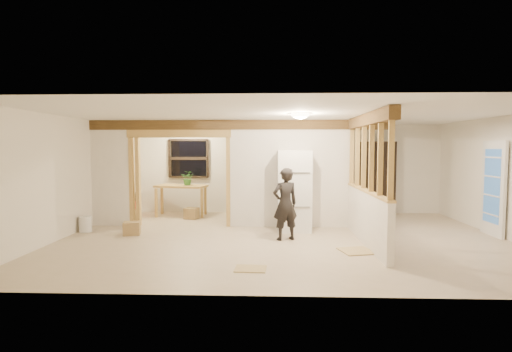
{
  "coord_description": "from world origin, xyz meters",
  "views": [
    {
      "loc": [
        -0.24,
        -8.11,
        1.84
      ],
      "look_at": [
        -0.57,
        0.4,
        1.25
      ],
      "focal_mm": 28.0,
      "sensor_mm": 36.0,
      "label": 1
    }
  ],
  "objects_px": {
    "bookshelf": "(376,178)",
    "refrigerator": "(294,191)",
    "woman": "(285,204)",
    "shop_vac": "(131,205)",
    "work_table": "(181,200)"
  },
  "relations": [
    {
      "from": "bookshelf",
      "to": "refrigerator",
      "type": "bearing_deg",
      "value": -136.85
    },
    {
      "from": "woman",
      "to": "bookshelf",
      "type": "distance_m",
      "value": 4.13
    },
    {
      "from": "woman",
      "to": "shop_vac",
      "type": "height_order",
      "value": "woman"
    },
    {
      "from": "refrigerator",
      "to": "work_table",
      "type": "relative_size",
      "value": 1.34
    },
    {
      "from": "shop_vac",
      "to": "bookshelf",
      "type": "xyz_separation_m",
      "value": [
        6.68,
        0.55,
        0.69
      ]
    },
    {
      "from": "work_table",
      "to": "refrigerator",
      "type": "bearing_deg",
      "value": -19.42
    },
    {
      "from": "refrigerator",
      "to": "shop_vac",
      "type": "relative_size",
      "value": 2.8
    },
    {
      "from": "work_table",
      "to": "bookshelf",
      "type": "relative_size",
      "value": 0.66
    },
    {
      "from": "bookshelf",
      "to": "woman",
      "type": "bearing_deg",
      "value": -129.41
    },
    {
      "from": "bookshelf",
      "to": "work_table",
      "type": "bearing_deg",
      "value": -175.49
    },
    {
      "from": "work_table",
      "to": "shop_vac",
      "type": "height_order",
      "value": "work_table"
    },
    {
      "from": "woman",
      "to": "shop_vac",
      "type": "bearing_deg",
      "value": -56.04
    },
    {
      "from": "woman",
      "to": "work_table",
      "type": "bearing_deg",
      "value": -68.51
    },
    {
      "from": "refrigerator",
      "to": "work_table",
      "type": "height_order",
      "value": "refrigerator"
    },
    {
      "from": "shop_vac",
      "to": "bookshelf",
      "type": "relative_size",
      "value": 0.32
    }
  ]
}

